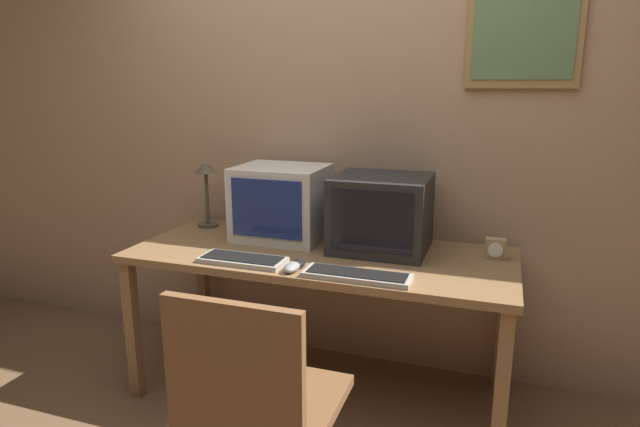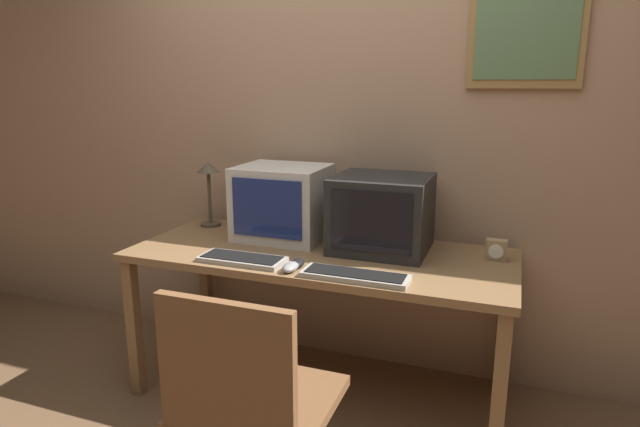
{
  "view_description": "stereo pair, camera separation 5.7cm",
  "coord_description": "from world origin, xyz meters",
  "px_view_note": "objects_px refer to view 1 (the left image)",
  "views": [
    {
      "loc": [
        0.8,
        -1.51,
        1.54
      ],
      "look_at": [
        0.0,
        0.82,
        0.94
      ],
      "focal_mm": 30.0,
      "sensor_mm": 36.0,
      "label": 1
    },
    {
      "loc": [
        0.85,
        -1.49,
        1.54
      ],
      "look_at": [
        0.0,
        0.82,
        0.94
      ],
      "focal_mm": 30.0,
      "sensor_mm": 36.0,
      "label": 2
    }
  ],
  "objects_px": {
    "monitor_right": "(381,213)",
    "mouse_far_corner": "(292,267)",
    "monitor_left": "(282,202)",
    "keyboard_main": "(243,260)",
    "mouse_near_keyboard": "(298,263)",
    "desk_lamp": "(206,180)",
    "desk_clock": "(495,249)",
    "keyboard_side": "(357,275)"
  },
  "relations": [
    {
      "from": "keyboard_main",
      "to": "mouse_near_keyboard",
      "type": "xyz_separation_m",
      "value": [
        0.26,
        0.02,
        0.0
      ]
    },
    {
      "from": "mouse_near_keyboard",
      "to": "monitor_left",
      "type": "bearing_deg",
      "value": 121.47
    },
    {
      "from": "monitor_left",
      "to": "desk_lamp",
      "type": "height_order",
      "value": "monitor_left"
    },
    {
      "from": "mouse_near_keyboard",
      "to": "mouse_far_corner",
      "type": "relative_size",
      "value": 0.9
    },
    {
      "from": "keyboard_side",
      "to": "desk_clock",
      "type": "distance_m",
      "value": 0.7
    },
    {
      "from": "mouse_far_corner",
      "to": "desk_clock",
      "type": "xyz_separation_m",
      "value": [
        0.82,
        0.47,
        0.03
      ]
    },
    {
      "from": "keyboard_side",
      "to": "desk_lamp",
      "type": "relative_size",
      "value": 1.23
    },
    {
      "from": "mouse_far_corner",
      "to": "desk_clock",
      "type": "relative_size",
      "value": 1.16
    },
    {
      "from": "keyboard_main",
      "to": "mouse_far_corner",
      "type": "xyz_separation_m",
      "value": [
        0.26,
        -0.04,
        0.01
      ]
    },
    {
      "from": "keyboard_side",
      "to": "desk_clock",
      "type": "relative_size",
      "value": 4.69
    },
    {
      "from": "mouse_near_keyboard",
      "to": "mouse_far_corner",
      "type": "bearing_deg",
      "value": -96.56
    },
    {
      "from": "keyboard_main",
      "to": "desk_clock",
      "type": "xyz_separation_m",
      "value": [
        1.08,
        0.43,
        0.04
      ]
    },
    {
      "from": "monitor_left",
      "to": "mouse_near_keyboard",
      "type": "bearing_deg",
      "value": -58.53
    },
    {
      "from": "monitor_left",
      "to": "mouse_far_corner",
      "type": "relative_size",
      "value": 4.01
    },
    {
      "from": "keyboard_main",
      "to": "monitor_left",
      "type": "bearing_deg",
      "value": 88.26
    },
    {
      "from": "monitor_left",
      "to": "keyboard_main",
      "type": "relative_size",
      "value": 1.14
    },
    {
      "from": "keyboard_main",
      "to": "monitor_right",
      "type": "bearing_deg",
      "value": 36.37
    },
    {
      "from": "keyboard_main",
      "to": "mouse_far_corner",
      "type": "relative_size",
      "value": 3.53
    },
    {
      "from": "mouse_near_keyboard",
      "to": "desk_lamp",
      "type": "bearing_deg",
      "value": 146.53
    },
    {
      "from": "monitor_right",
      "to": "keyboard_side",
      "type": "height_order",
      "value": "monitor_right"
    },
    {
      "from": "monitor_left",
      "to": "desk_lamp",
      "type": "xyz_separation_m",
      "value": [
        -0.49,
        0.08,
        0.08
      ]
    },
    {
      "from": "monitor_right",
      "to": "mouse_far_corner",
      "type": "distance_m",
      "value": 0.55
    },
    {
      "from": "keyboard_main",
      "to": "desk_lamp",
      "type": "bearing_deg",
      "value": 133.08
    },
    {
      "from": "monitor_left",
      "to": "desk_clock",
      "type": "xyz_separation_m",
      "value": [
        1.06,
        -0.0,
        -0.14
      ]
    },
    {
      "from": "keyboard_main",
      "to": "keyboard_side",
      "type": "xyz_separation_m",
      "value": [
        0.54,
        -0.03,
        0.0
      ]
    },
    {
      "from": "desk_clock",
      "to": "desk_lamp",
      "type": "height_order",
      "value": "desk_lamp"
    },
    {
      "from": "monitor_right",
      "to": "monitor_left",
      "type": "bearing_deg",
      "value": 177.23
    },
    {
      "from": "keyboard_side",
      "to": "desk_lamp",
      "type": "distance_m",
      "value": 1.18
    },
    {
      "from": "monitor_right",
      "to": "keyboard_main",
      "type": "distance_m",
      "value": 0.7
    },
    {
      "from": "monitor_left",
      "to": "mouse_far_corner",
      "type": "distance_m",
      "value": 0.55
    },
    {
      "from": "monitor_left",
      "to": "mouse_far_corner",
      "type": "xyz_separation_m",
      "value": [
        0.24,
        -0.47,
        -0.17
      ]
    },
    {
      "from": "desk_clock",
      "to": "mouse_near_keyboard",
      "type": "bearing_deg",
      "value": -153.59
    },
    {
      "from": "monitor_left",
      "to": "desk_lamp",
      "type": "bearing_deg",
      "value": 170.75
    },
    {
      "from": "mouse_far_corner",
      "to": "keyboard_main",
      "type": "bearing_deg",
      "value": 171.11
    },
    {
      "from": "mouse_near_keyboard",
      "to": "desk_clock",
      "type": "height_order",
      "value": "desk_clock"
    },
    {
      "from": "mouse_near_keyboard",
      "to": "desk_lamp",
      "type": "relative_size",
      "value": 0.27
    },
    {
      "from": "monitor_right",
      "to": "desk_lamp",
      "type": "distance_m",
      "value": 1.03
    },
    {
      "from": "monitor_left",
      "to": "mouse_near_keyboard",
      "type": "relative_size",
      "value": 4.46
    },
    {
      "from": "keyboard_main",
      "to": "keyboard_side",
      "type": "height_order",
      "value": "same"
    },
    {
      "from": "mouse_near_keyboard",
      "to": "desk_lamp",
      "type": "distance_m",
      "value": 0.92
    },
    {
      "from": "keyboard_main",
      "to": "mouse_near_keyboard",
      "type": "bearing_deg",
      "value": 4.36
    },
    {
      "from": "monitor_right",
      "to": "mouse_far_corner",
      "type": "bearing_deg",
      "value": -123.28
    }
  ]
}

